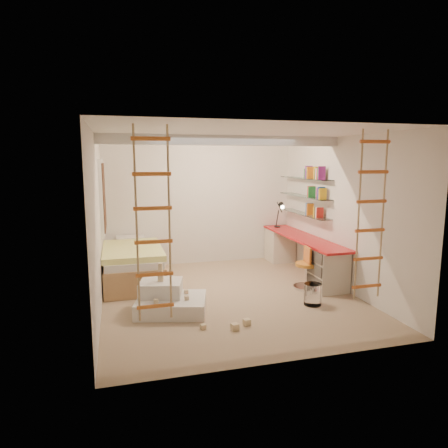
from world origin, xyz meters
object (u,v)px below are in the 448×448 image
object	(u,v)px
bed	(133,264)
play_platform	(169,300)
swivel_chair	(306,273)
desk	(301,254)

from	to	relation	value
bed	play_platform	xyz separation A→B (m)	(0.44, -1.64, -0.16)
swivel_chair	play_platform	bearing A→B (deg)	-170.07
desk	play_platform	bearing A→B (deg)	-155.18
bed	swivel_chair	size ratio (longest dim) A/B	2.70
desk	swivel_chair	world-z (taller)	desk
desk	swivel_chair	distance (m)	0.91
bed	swivel_chair	bearing A→B (deg)	-22.82
play_platform	bed	bearing A→B (deg)	104.98
swivel_chair	play_platform	distance (m)	2.48
desk	bed	bearing A→B (deg)	173.51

